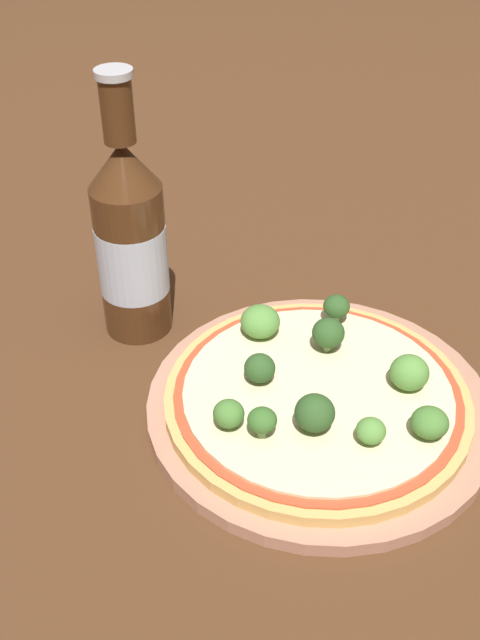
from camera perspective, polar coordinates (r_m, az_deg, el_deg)
ground_plane at (r=0.63m, az=6.71°, el=-6.31°), size 3.00×3.00×0.00m
plate at (r=0.62m, az=6.08°, el=-6.53°), size 0.28×0.28×0.01m
pizza at (r=0.61m, az=6.03°, el=-5.90°), size 0.25×0.25×0.01m
broccoli_floret_0 at (r=0.56m, az=9.94°, el=-8.33°), size 0.02×0.02×0.02m
broccoli_floret_1 at (r=0.65m, az=1.55°, el=-0.12°), size 0.03×0.03×0.03m
broccoli_floret_2 at (r=0.61m, az=12.78°, el=-3.93°), size 0.03×0.03×0.03m
broccoli_floret_3 at (r=0.63m, az=6.74°, el=-1.01°), size 0.03×0.03×0.03m
broccoli_floret_4 at (r=0.67m, az=7.36°, el=1.00°), size 0.02×0.02×0.03m
broccoli_floret_5 at (r=0.58m, az=14.32°, el=-7.52°), size 0.03×0.03×0.02m
broccoli_floret_6 at (r=0.55m, az=1.89°, el=-7.79°), size 0.02×0.02×0.03m
broccoli_floret_7 at (r=0.56m, az=5.71°, el=-7.07°), size 0.03×0.03×0.03m
broccoli_floret_8 at (r=0.56m, az=-0.87°, el=-7.17°), size 0.02×0.02×0.02m
broccoli_floret_9 at (r=0.60m, az=1.51°, el=-3.70°), size 0.03×0.03×0.03m
beer_bottle at (r=0.66m, az=-8.32°, el=6.01°), size 0.06×0.06×0.24m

